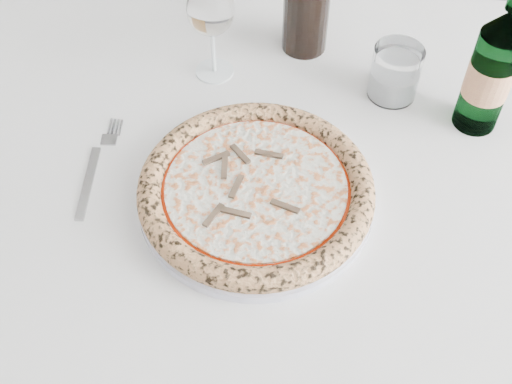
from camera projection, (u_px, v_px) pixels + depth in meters
The scene contains 7 objects.
dining_table at pixel (269, 187), 1.01m from camera, with size 1.50×0.95×0.76m.
plate at pixel (256, 197), 0.87m from camera, with size 0.32×0.32×0.02m.
pizza at pixel (256, 189), 0.86m from camera, with size 0.32×0.32×0.03m.
fork at pixel (95, 168), 0.91m from camera, with size 0.04×0.19×0.00m.
wine_glass at pixel (211, 12), 0.96m from camera, with size 0.07×0.07×0.16m.
tumbler at pixel (395, 75), 0.99m from camera, with size 0.08×0.08×0.09m.
beer_bottle at pixel (492, 70), 0.90m from camera, with size 0.07×0.07×0.25m.
Camera 1 is at (0.33, -0.37, 1.45)m, focal length 45.00 mm.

